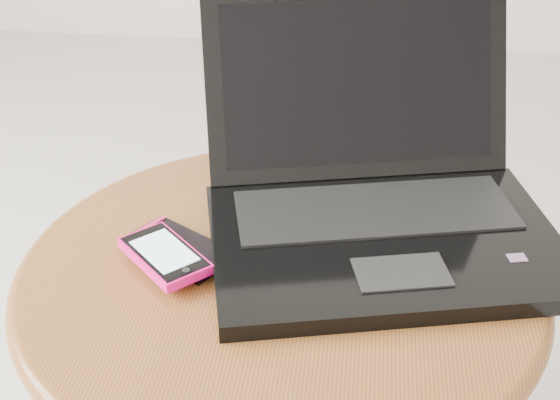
# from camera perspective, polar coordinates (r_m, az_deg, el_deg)

# --- Properties ---
(table) EXTENTS (0.60, 0.60, 0.47)m
(table) POSITION_cam_1_polar(r_m,az_deg,el_deg) (0.96, 0.01, -9.61)
(table) COLOR #582717
(table) RESTS_ON ground
(laptop) EXTENTS (0.47, 0.45, 0.25)m
(laptop) POSITION_cam_1_polar(r_m,az_deg,el_deg) (0.95, 6.92, 0.49)
(laptop) COLOR black
(laptop) RESTS_ON table
(phone_black) EXTENTS (0.14, 0.12, 0.01)m
(phone_black) POSITION_cam_1_polar(r_m,az_deg,el_deg) (0.92, -7.27, -3.46)
(phone_black) COLOR black
(phone_black) RESTS_ON table
(phone_pink) EXTENTS (0.12, 0.12, 0.01)m
(phone_pink) POSITION_cam_1_polar(r_m,az_deg,el_deg) (0.89, -8.25, -3.94)
(phone_pink) COLOR #FB107C
(phone_pink) RESTS_ON phone_black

